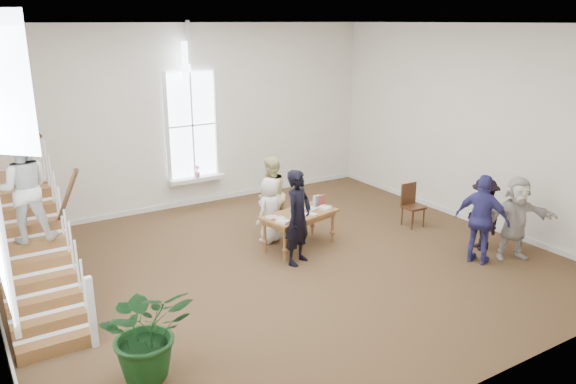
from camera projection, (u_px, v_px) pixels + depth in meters
ground at (286, 265)px, 10.91m from camera, size 10.00×10.00×0.00m
room_shell at (196, 189)px, 14.36m from camera, size 10.49×10.00×10.00m
staircase at (27, 214)px, 8.85m from camera, size 1.10×4.10×2.92m
library_table at (299, 217)px, 11.56m from camera, size 1.73×1.11×0.81m
police_officer at (298, 217)px, 10.73m from camera, size 0.81×0.71×1.87m
elderly_woman at (270, 210)px, 11.86m from camera, size 0.80×0.67×1.41m
person_yellow at (271, 195)px, 12.38m from camera, size 1.05×0.98×1.72m
woman_cluster_a at (482, 220)px, 10.76m from camera, size 0.79×1.13×1.78m
woman_cluster_b at (483, 214)px, 11.46m from camera, size 0.87×1.12×1.52m
woman_cluster_c at (516, 218)px, 10.98m from camera, size 1.61×1.11×1.67m
floor_plant at (147, 330)px, 7.33m from camera, size 1.34×1.20×1.34m
side_chair at (411, 202)px, 12.86m from camera, size 0.44×0.44×0.99m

